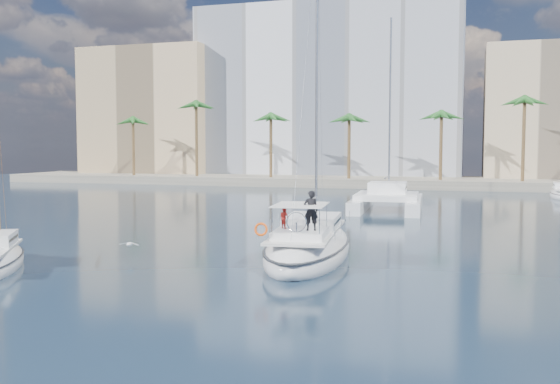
% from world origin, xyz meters
% --- Properties ---
extents(ground, '(160.00, 160.00, 0.00)m').
position_xyz_m(ground, '(0.00, 0.00, 0.00)').
color(ground, black).
rests_on(ground, ground).
extents(quay, '(120.00, 14.00, 1.20)m').
position_xyz_m(quay, '(0.00, 61.00, 0.60)').
color(quay, gray).
rests_on(quay, ground).
extents(building_modern, '(42.00, 16.00, 28.00)m').
position_xyz_m(building_modern, '(-12.00, 73.00, 14.00)').
color(building_modern, white).
rests_on(building_modern, ground).
extents(building_tan_left, '(22.00, 14.00, 22.00)m').
position_xyz_m(building_tan_left, '(-42.00, 69.00, 11.00)').
color(building_tan_left, tan).
rests_on(building_tan_left, ground).
extents(building_beige, '(20.00, 14.00, 20.00)m').
position_xyz_m(building_beige, '(22.00, 70.00, 10.00)').
color(building_beige, '#CDB393').
rests_on(building_beige, ground).
extents(palm_left, '(3.60, 3.60, 12.30)m').
position_xyz_m(palm_left, '(-34.00, 57.00, 10.28)').
color(palm_left, brown).
rests_on(palm_left, ground).
extents(palm_centre, '(3.60, 3.60, 12.30)m').
position_xyz_m(palm_centre, '(0.00, 57.00, 10.28)').
color(palm_centre, brown).
rests_on(palm_centre, ground).
extents(main_sloop, '(5.30, 13.15, 19.01)m').
position_xyz_m(main_sloop, '(1.89, 2.67, 0.56)').
color(main_sloop, silver).
rests_on(main_sloop, ground).
extents(catamaran, '(6.56, 12.18, 17.35)m').
position_xyz_m(catamaran, '(2.91, 27.52, 1.14)').
color(catamaran, silver).
rests_on(catamaran, ground).
extents(seagull, '(1.11, 0.48, 0.21)m').
position_xyz_m(seagull, '(-6.94, -0.18, 0.71)').
color(seagull, silver).
rests_on(seagull, ground).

